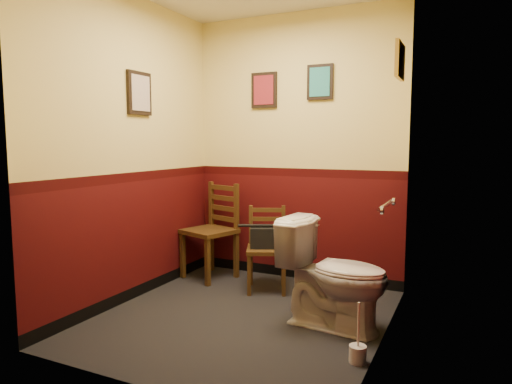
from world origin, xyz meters
TOP-DOWN VIEW (x-y plane):
  - floor at (0.00, 0.00)m, footprint 2.20×2.40m
  - wall_back at (0.00, 1.20)m, footprint 2.20×0.00m
  - wall_front at (0.00, -1.20)m, footprint 2.20×0.00m
  - wall_left at (-1.10, 0.00)m, footprint 0.00×2.40m
  - wall_right at (1.10, 0.00)m, footprint 0.00×2.40m
  - grab_bar at (1.07, 0.25)m, footprint 0.05×0.56m
  - framed_print_back_a at (-0.35, 1.18)m, footprint 0.28×0.04m
  - framed_print_back_b at (0.25, 1.18)m, footprint 0.26×0.04m
  - framed_print_left at (-1.08, 0.10)m, footprint 0.04×0.30m
  - framed_print_right at (1.08, 0.60)m, footprint 0.04×0.34m
  - toilet at (0.72, 0.13)m, footprint 0.88×0.55m
  - toilet_brush at (1.02, -0.37)m, footprint 0.11×0.11m
  - chair_left at (-0.80, 0.86)m, footprint 0.58×0.58m
  - chair_right at (-0.11, 0.73)m, footprint 0.49×0.49m
  - handbag at (-0.10, 0.70)m, footprint 0.35×0.27m
  - tp_stack at (0.14, 1.11)m, footprint 0.23×0.12m

SIDE VIEW (x-z plane):
  - floor at x=0.00m, z-range 0.00..0.00m
  - toilet_brush at x=1.02m, z-range -0.14..0.27m
  - tp_stack at x=0.14m, z-range -0.02..0.18m
  - chair_right at x=-0.11m, z-range 0.00..0.80m
  - toilet at x=0.72m, z-range 0.00..0.82m
  - chair_left at x=-0.80m, z-range 0.00..0.99m
  - handbag at x=-0.10m, z-range 0.40..0.63m
  - grab_bar at x=1.07m, z-range 0.92..0.98m
  - wall_back at x=0.00m, z-range 0.00..2.70m
  - wall_front at x=0.00m, z-range 0.00..2.70m
  - wall_left at x=-1.10m, z-range 0.00..2.70m
  - wall_right at x=1.10m, z-range 0.00..2.70m
  - framed_print_left at x=-1.08m, z-range 1.66..2.04m
  - framed_print_back_a at x=-0.35m, z-range 1.77..2.13m
  - framed_print_back_b at x=0.25m, z-range 1.83..2.17m
  - framed_print_right at x=1.08m, z-range 1.91..2.19m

